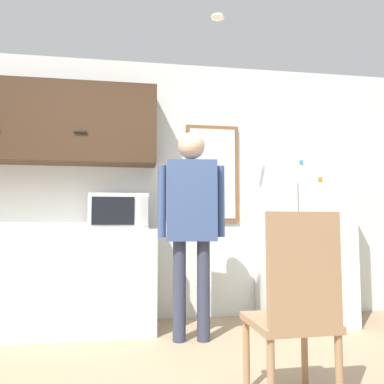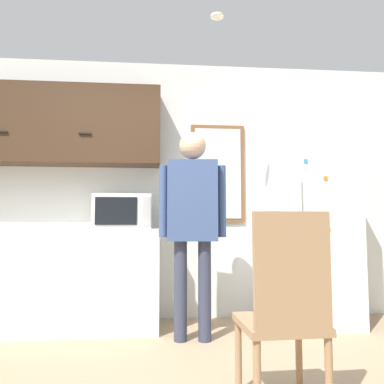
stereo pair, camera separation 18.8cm
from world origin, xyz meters
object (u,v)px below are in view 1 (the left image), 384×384
object	(u,v)px
person	(191,211)
refrigerator	(303,229)
microwave	(119,212)
chair	(296,304)

from	to	relation	value
person	refrigerator	xyz separation A→B (m)	(1.20, 0.41, -0.17)
microwave	chair	size ratio (longest dim) A/B	0.51
chair	microwave	bearing A→B (deg)	-61.30
microwave	refrigerator	xyz separation A→B (m)	(1.82, -0.01, -0.17)
refrigerator	chair	xyz separation A→B (m)	(-0.83, -1.66, -0.36)
person	chair	bearing A→B (deg)	-68.51
person	refrigerator	bearing A→B (deg)	23.86
microwave	chair	bearing A→B (deg)	-59.28
microwave	person	xyz separation A→B (m)	(0.62, -0.42, -0.01)
microwave	refrigerator	distance (m)	1.83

